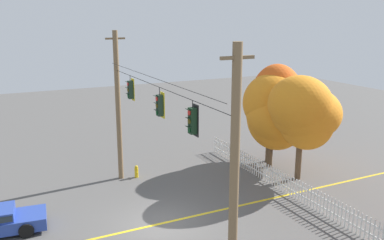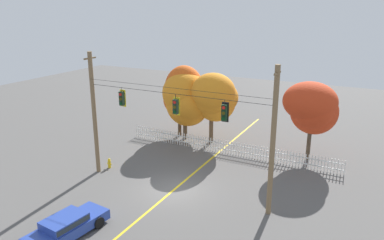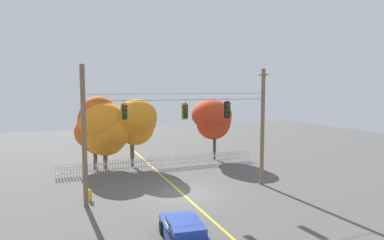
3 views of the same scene
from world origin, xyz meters
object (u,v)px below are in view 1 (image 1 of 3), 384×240
object	(u,v)px
traffic_signal_southbound_primary	(193,121)
autumn_maple_near_fence	(275,106)
traffic_signal_eastbound_side	(160,105)
autumn_maple_mid	(275,112)
autumn_oak_far_east	(304,112)
fire_hydrant	(136,171)
traffic_signal_northbound_secondary	(131,90)

from	to	relation	value
traffic_signal_southbound_primary	autumn_maple_near_fence	world-z (taller)	autumn_maple_near_fence
traffic_signal_eastbound_side	autumn_maple_mid	bearing A→B (deg)	114.15
autumn_maple_mid	autumn_oak_far_east	world-z (taller)	autumn_oak_far_east
traffic_signal_southbound_primary	fire_hydrant	bearing A→B (deg)	174.83
autumn_maple_near_fence	autumn_oak_far_east	world-z (taller)	autumn_maple_near_fence
fire_hydrant	traffic_signal_southbound_primary	bearing A→B (deg)	-5.17
traffic_signal_eastbound_side	traffic_signal_southbound_primary	xyz separation A→B (m)	(3.18, 0.00, 0.04)
traffic_signal_northbound_secondary	autumn_oak_far_east	distance (m)	9.72
traffic_signal_northbound_secondary	autumn_maple_mid	distance (m)	9.58
traffic_signal_eastbound_side	autumn_oak_far_east	world-z (taller)	traffic_signal_eastbound_side
traffic_signal_eastbound_side	fire_hydrant	xyz separation A→B (m)	(-6.20, 0.85, -5.28)
traffic_signal_eastbound_side	traffic_signal_southbound_primary	world-z (taller)	same
traffic_signal_southbound_primary	fire_hydrant	size ratio (longest dim) A/B	1.80
autumn_oak_far_east	autumn_maple_near_fence	bearing A→B (deg)	169.56
traffic_signal_northbound_secondary	traffic_signal_southbound_primary	xyz separation A→B (m)	(7.23, 0.00, -0.02)
traffic_signal_eastbound_side	fire_hydrant	distance (m)	8.19
traffic_signal_eastbound_side	autumn_maple_mid	distance (m)	10.44
autumn_oak_far_east	traffic_signal_eastbound_side	bearing A→B (deg)	-80.60
autumn_maple_near_fence	autumn_oak_far_east	distance (m)	3.46
traffic_signal_southbound_primary	autumn_oak_far_east	world-z (taller)	traffic_signal_southbound_primary
traffic_signal_southbound_primary	autumn_maple_mid	world-z (taller)	traffic_signal_southbound_primary
fire_hydrant	autumn_oak_far_east	bearing A→B (deg)	60.94
autumn_maple_mid	fire_hydrant	distance (m)	9.30
traffic_signal_northbound_secondary	autumn_maple_near_fence	size ratio (longest dim) A/B	0.20
autumn_maple_mid	fire_hydrant	size ratio (longest dim) A/B	8.11
traffic_signal_eastbound_side	fire_hydrant	size ratio (longest dim) A/B	1.81
traffic_signal_northbound_secondary	autumn_maple_near_fence	distance (m)	10.11
traffic_signal_northbound_secondary	fire_hydrant	xyz separation A→B (m)	(-2.16, 0.85, -5.33)
traffic_signal_eastbound_side	autumn_maple_near_fence	world-z (taller)	autumn_maple_near_fence
autumn_maple_near_fence	fire_hydrant	world-z (taller)	autumn_maple_near_fence
traffic_signal_southbound_primary	autumn_oak_far_east	distance (m)	10.50
traffic_signal_southbound_primary	fire_hydrant	world-z (taller)	traffic_signal_southbound_primary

